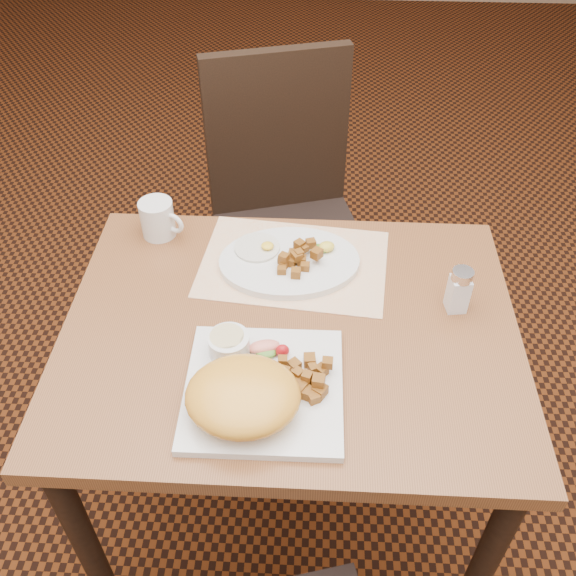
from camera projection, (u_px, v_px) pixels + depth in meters
The scene contains 15 objects.
ground at pixel (290, 512), 1.78m from camera, with size 8.00×8.00×0.00m, color black.
table at pixel (290, 362), 1.34m from camera, with size 0.90×0.70×0.75m.
chair_far at pixel (286, 206), 1.91m from camera, with size 0.52×0.53×0.97m.
placemat at pixel (294, 264), 1.40m from camera, with size 0.40×0.28×0.00m, color white.
plate_square at pixel (264, 389), 1.14m from camera, with size 0.28×0.28×0.02m, color silver.
plate_oval at pixel (289, 262), 1.39m from camera, with size 0.30×0.23×0.02m, color silver, non-canonical shape.
hollandaise_mound at pixel (242, 396), 1.08m from camera, with size 0.20×0.18×0.07m.
ramekin at pixel (229, 344), 1.18m from camera, with size 0.08×0.08×0.04m.
garnish_sq at pixel (269, 349), 1.19m from camera, with size 0.08×0.05×0.03m.
fried_egg at pixel (258, 247), 1.41m from camera, with size 0.10×0.10×0.02m.
garnish_ov at pixel (324, 247), 1.40m from camera, with size 0.06×0.04×0.02m.
salt_shaker at pixel (459, 289), 1.27m from camera, with size 0.05×0.05×0.10m.
coffee_mug at pixel (158, 219), 1.45m from camera, with size 0.10×0.08×0.09m.
home_fries_sq at pixel (304, 380), 1.13m from camera, with size 0.10×0.11×0.04m.
home_fries_ov at pixel (297, 258), 1.36m from camera, with size 0.10×0.10×0.04m.
Camera 1 is at (0.04, -0.87, 1.67)m, focal length 40.00 mm.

